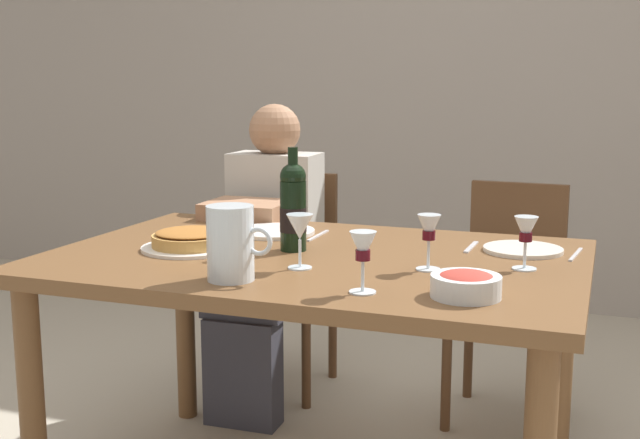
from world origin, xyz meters
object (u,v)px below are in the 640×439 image
at_px(water_pitcher, 231,247).
at_px(wine_glass_left_diner, 429,231).
at_px(wine_glass_centre, 300,229).
at_px(salad_bowl, 466,284).
at_px(chair_right, 511,286).
at_px(dinner_plate_left_setting, 275,231).
at_px(dinner_plate_right_setting, 523,249).
at_px(dining_table, 315,286).
at_px(wine_bottle, 293,207).
at_px(diner_left, 265,248).
at_px(baked_tart, 190,240).
at_px(wine_glass_spare, 363,250).
at_px(chair_left, 287,265).
at_px(wine_glass_right_diner, 526,233).

height_order(water_pitcher, wine_glass_left_diner, water_pitcher).
bearing_deg(wine_glass_centre, salad_bowl, -16.06).
bearing_deg(wine_glass_left_diner, chair_right, 83.19).
height_order(salad_bowl, dinner_plate_left_setting, salad_bowl).
relative_size(wine_glass_centre, dinner_plate_right_setting, 0.64).
height_order(dining_table, wine_bottle, wine_bottle).
bearing_deg(water_pitcher, diner_left, 109.53).
relative_size(water_pitcher, diner_left, 0.16).
bearing_deg(baked_tart, diner_left, 96.29).
xyz_separation_m(wine_glass_left_diner, wine_glass_spare, (-0.09, -0.28, -0.00)).
xyz_separation_m(salad_bowl, wine_glass_centre, (-0.46, 0.13, 0.07)).
bearing_deg(salad_bowl, chair_right, 91.34).
height_order(wine_glass_spare, diner_left, diner_left).
height_order(wine_bottle, dinner_plate_right_setting, wine_bottle).
distance_m(baked_tart, wine_glass_spare, 0.69).
xyz_separation_m(wine_bottle, salad_bowl, (0.56, -0.34, -0.10)).
height_order(baked_tart, diner_left, diner_left).
xyz_separation_m(dining_table, wine_glass_left_diner, (0.34, -0.07, 0.20)).
distance_m(wine_glass_left_diner, wine_glass_centre, 0.34).
xyz_separation_m(wine_bottle, chair_left, (-0.37, 0.85, -0.39)).
bearing_deg(salad_bowl, chair_left, 128.15).
relative_size(chair_left, chair_right, 1.00).
xyz_separation_m(dinner_plate_right_setting, chair_left, (-1.01, 0.64, -0.27)).
bearing_deg(wine_glass_right_diner, dinner_plate_left_setting, 163.85).
bearing_deg(dinner_plate_right_setting, wine_glass_right_diner, -83.24).
height_order(water_pitcher, salad_bowl, water_pitcher).
height_order(dining_table, wine_glass_left_diner, wine_glass_left_diner).
height_order(dining_table, wine_glass_centre, wine_glass_centre).
distance_m(baked_tart, chair_left, 0.99).
bearing_deg(wine_glass_left_diner, diner_left, 137.60).
bearing_deg(chair_right, wine_glass_spare, 84.05).
bearing_deg(dining_table, dinner_plate_left_setting, 132.42).
bearing_deg(dinner_plate_right_setting, baked_tart, -161.75).
bearing_deg(dining_table, baked_tart, -171.16).
xyz_separation_m(wine_glass_left_diner, wine_glass_centre, (-0.32, -0.10, 0.00)).
bearing_deg(wine_bottle, dinner_plate_right_setting, 18.58).
bearing_deg(chair_left, dining_table, 115.25).
xyz_separation_m(wine_glass_centre, chair_right, (0.43, 1.04, -0.37)).
distance_m(dining_table, wine_glass_centre, 0.26).
bearing_deg(baked_tart, dinner_plate_right_setting, 18.25).
relative_size(wine_glass_right_diner, dinner_plate_left_setting, 0.54).
distance_m(wine_glass_centre, wine_glass_spare, 0.29).
xyz_separation_m(baked_tart, wine_glass_centre, (0.39, -0.11, 0.08)).
xyz_separation_m(baked_tart, wine_glass_right_diner, (0.95, 0.08, 0.07)).
bearing_deg(salad_bowl, diner_left, 134.23).
bearing_deg(dining_table, wine_bottle, 156.89).
bearing_deg(dining_table, diner_left, 124.45).
distance_m(wine_bottle, baked_tart, 0.32).
bearing_deg(wine_glass_right_diner, wine_bottle, 178.86).
bearing_deg(dining_table, wine_glass_left_diner, -11.62).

